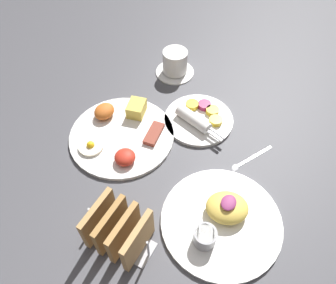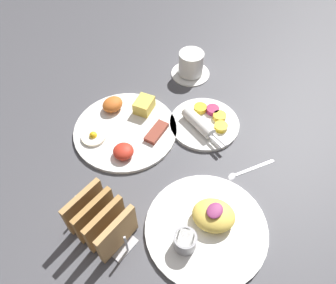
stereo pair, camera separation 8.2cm
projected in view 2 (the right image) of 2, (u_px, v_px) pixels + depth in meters
name	position (u px, v px, depth m)	size (l,w,h in m)	color
ground_plane	(166.00, 175.00, 0.80)	(3.00, 3.00, 0.00)	#47474C
plate_breakfast	(125.00, 127.00, 0.88)	(0.28, 0.28, 0.05)	white
plate_condiments	(204.00, 122.00, 0.89)	(0.19, 0.19, 0.04)	white
plate_foreground	(206.00, 226.00, 0.70)	(0.27, 0.27, 0.06)	white
toast_rack	(101.00, 221.00, 0.67)	(0.10, 0.15, 0.10)	#B7B7BC
coffee_cup	(191.00, 65.00, 1.00)	(0.12, 0.12, 0.08)	white
teaspoon	(243.00, 171.00, 0.80)	(0.12, 0.07, 0.01)	silver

